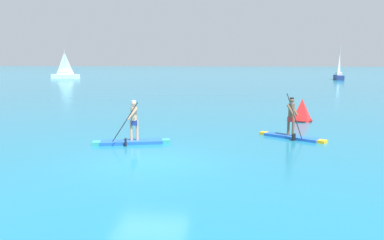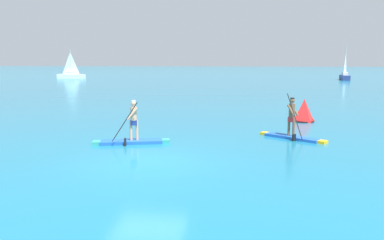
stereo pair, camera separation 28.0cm
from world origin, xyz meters
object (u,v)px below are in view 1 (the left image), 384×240
object	(u,v)px
paddleboarder_far_right	(292,129)
race_marker_buoy	(302,111)
paddleboarder_mid_center	(132,136)
sailboat_left_horizon	(65,75)
sailboat_right_horizon	(339,75)

from	to	relation	value
paddleboarder_far_right	race_marker_buoy	xyz separation A→B (m)	(1.19, 5.06, 0.15)
paddleboarder_mid_center	sailboat_left_horizon	world-z (taller)	sailboat_left_horizon
paddleboarder_far_right	sailboat_right_horizon	size ratio (longest dim) A/B	0.44
paddleboarder_mid_center	sailboat_right_horizon	bearing A→B (deg)	-126.95
paddleboarder_far_right	sailboat_right_horizon	world-z (taller)	sailboat_right_horizon
paddleboarder_far_right	race_marker_buoy	size ratio (longest dim) A/B	2.14
paddleboarder_mid_center	race_marker_buoy	xyz separation A→B (m)	(7.86, 6.97, 0.23)
paddleboarder_far_right	sailboat_right_horizon	xyz separation A→B (m)	(15.11, 54.46, 0.38)
paddleboarder_mid_center	paddleboarder_far_right	xyz separation A→B (m)	(6.67, 1.91, 0.07)
sailboat_left_horizon	sailboat_right_horizon	distance (m)	50.50
paddleboarder_mid_center	race_marker_buoy	size ratio (longest dim) A/B	2.45
paddleboarder_far_right	race_marker_buoy	bearing A→B (deg)	111.53
sailboat_left_horizon	sailboat_right_horizon	world-z (taller)	sailboat_right_horizon
race_marker_buoy	paddleboarder_mid_center	bearing A→B (deg)	-138.43
paddleboarder_mid_center	sailboat_left_horizon	bearing A→B (deg)	-77.87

